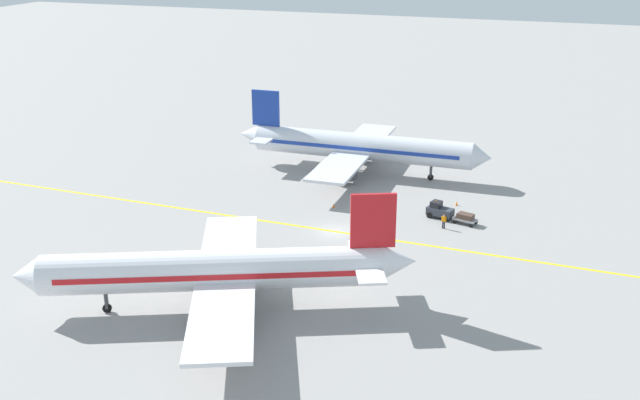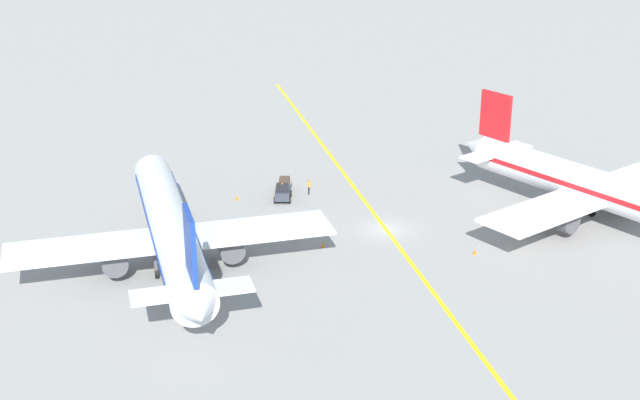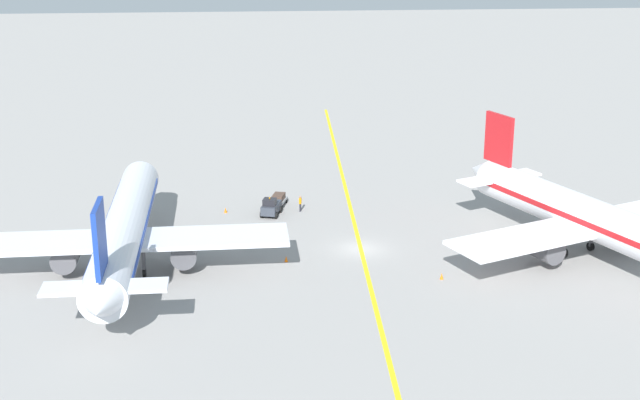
{
  "view_description": "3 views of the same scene",
  "coord_description": "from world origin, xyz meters",
  "px_view_note": "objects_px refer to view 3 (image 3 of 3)",
  "views": [
    {
      "loc": [
        -73.43,
        -23.67,
        32.62
      ],
      "look_at": [
        2.34,
        2.64,
        2.63
      ],
      "focal_mm": 42.0,
      "sensor_mm": 36.0,
      "label": 1
    },
    {
      "loc": [
        26.58,
        75.2,
        34.02
      ],
      "look_at": [
        5.55,
        -4.09,
        2.08
      ],
      "focal_mm": 50.0,
      "sensor_mm": 36.0,
      "label": 2
    },
    {
      "loc": [
        10.28,
        76.28,
        30.07
      ],
      "look_at": [
        3.76,
        -0.38,
        4.76
      ],
      "focal_mm": 50.0,
      "sensor_mm": 36.0,
      "label": 3
    }
  ],
  "objects_px": {
    "traffic_cone_near_nose": "(286,259)",
    "baggage_cart_trailing": "(279,199)",
    "airplane_at_gate": "(593,220)",
    "ground_crew_worker": "(300,203)",
    "traffic_cone_by_wingtip": "(226,210)",
    "traffic_cone_mid_apron": "(442,276)",
    "baggage_tug_dark": "(271,207)",
    "airplane_adjacent_stand": "(125,231)"
  },
  "relations": [
    {
      "from": "traffic_cone_by_wingtip",
      "to": "traffic_cone_mid_apron",
      "type": "bearing_deg",
      "value": 134.37
    },
    {
      "from": "baggage_cart_trailing",
      "to": "traffic_cone_near_nose",
      "type": "distance_m",
      "value": 15.89
    },
    {
      "from": "airplane_at_gate",
      "to": "baggage_cart_trailing",
      "type": "bearing_deg",
      "value": -32.81
    },
    {
      "from": "baggage_tug_dark",
      "to": "ground_crew_worker",
      "type": "bearing_deg",
      "value": -160.87
    },
    {
      "from": "ground_crew_worker",
      "to": "traffic_cone_by_wingtip",
      "type": "xyz_separation_m",
      "value": [
        7.76,
        -0.21,
        -0.63
      ]
    },
    {
      "from": "baggage_cart_trailing",
      "to": "traffic_cone_near_nose",
      "type": "bearing_deg",
      "value": 90.12
    },
    {
      "from": "baggage_tug_dark",
      "to": "traffic_cone_by_wingtip",
      "type": "relative_size",
      "value": 5.99
    },
    {
      "from": "baggage_tug_dark",
      "to": "traffic_cone_by_wingtip",
      "type": "bearing_deg",
      "value": -15.29
    },
    {
      "from": "baggage_tug_dark",
      "to": "traffic_cone_mid_apron",
      "type": "distance_m",
      "value": 22.57
    },
    {
      "from": "baggage_cart_trailing",
      "to": "traffic_cone_mid_apron",
      "type": "height_order",
      "value": "baggage_cart_trailing"
    },
    {
      "from": "traffic_cone_by_wingtip",
      "to": "baggage_cart_trailing",
      "type": "bearing_deg",
      "value": -161.25
    },
    {
      "from": "airplane_adjacent_stand",
      "to": "ground_crew_worker",
      "type": "distance_m",
      "value": 21.95
    },
    {
      "from": "airplane_adjacent_stand",
      "to": "ground_crew_worker",
      "type": "xyz_separation_m",
      "value": [
        -16.02,
        -14.74,
        -2.8
      ]
    },
    {
      "from": "traffic_cone_by_wingtip",
      "to": "ground_crew_worker",
      "type": "bearing_deg",
      "value": 178.48
    },
    {
      "from": "traffic_cone_near_nose",
      "to": "traffic_cone_mid_apron",
      "type": "height_order",
      "value": "same"
    },
    {
      "from": "baggage_cart_trailing",
      "to": "baggage_tug_dark",
      "type": "bearing_deg",
      "value": 74.02
    },
    {
      "from": "traffic_cone_mid_apron",
      "to": "traffic_cone_by_wingtip",
      "type": "distance_m",
      "value": 26.61
    },
    {
      "from": "traffic_cone_by_wingtip",
      "to": "baggage_tug_dark",
      "type": "bearing_deg",
      "value": 164.71
    },
    {
      "from": "airplane_adjacent_stand",
      "to": "traffic_cone_near_nose",
      "type": "bearing_deg",
      "value": -176.04
    },
    {
      "from": "traffic_cone_near_nose",
      "to": "traffic_cone_by_wingtip",
      "type": "bearing_deg",
      "value": -68.14
    },
    {
      "from": "airplane_at_gate",
      "to": "traffic_cone_near_nose",
      "type": "xyz_separation_m",
      "value": [
        27.23,
        -1.7,
        -3.43
      ]
    },
    {
      "from": "airplane_at_gate",
      "to": "traffic_cone_by_wingtip",
      "type": "height_order",
      "value": "airplane_at_gate"
    },
    {
      "from": "airplane_adjacent_stand",
      "to": "ground_crew_worker",
      "type": "relative_size",
      "value": 21.1
    },
    {
      "from": "airplane_at_gate",
      "to": "airplane_adjacent_stand",
      "type": "xyz_separation_m",
      "value": [
        41.1,
        -0.74,
        0.0
      ]
    },
    {
      "from": "traffic_cone_near_nose",
      "to": "traffic_cone_by_wingtip",
      "type": "xyz_separation_m",
      "value": [
        5.61,
        -13.99,
        0.0
      ]
    },
    {
      "from": "airplane_at_gate",
      "to": "baggage_tug_dark",
      "type": "relative_size",
      "value": 10.26
    },
    {
      "from": "ground_crew_worker",
      "to": "traffic_cone_mid_apron",
      "type": "height_order",
      "value": "ground_crew_worker"
    },
    {
      "from": "ground_crew_worker",
      "to": "baggage_cart_trailing",
      "type": "bearing_deg",
      "value": -43.95
    },
    {
      "from": "airplane_at_gate",
      "to": "airplane_adjacent_stand",
      "type": "height_order",
      "value": "same"
    },
    {
      "from": "airplane_adjacent_stand",
      "to": "ground_crew_worker",
      "type": "height_order",
      "value": "airplane_adjacent_stand"
    },
    {
      "from": "traffic_cone_mid_apron",
      "to": "traffic_cone_by_wingtip",
      "type": "xyz_separation_m",
      "value": [
        18.61,
        -19.02,
        0.0
      ]
    },
    {
      "from": "airplane_at_gate",
      "to": "baggage_cart_trailing",
      "type": "distance_m",
      "value": 32.57
    },
    {
      "from": "traffic_cone_mid_apron",
      "to": "airplane_at_gate",
      "type": "bearing_deg",
      "value": -166.81
    },
    {
      "from": "airplane_at_gate",
      "to": "traffic_cone_near_nose",
      "type": "distance_m",
      "value": 27.5
    },
    {
      "from": "airplane_at_gate",
      "to": "airplane_adjacent_stand",
      "type": "distance_m",
      "value": 41.11
    },
    {
      "from": "traffic_cone_near_nose",
      "to": "baggage_cart_trailing",
      "type": "bearing_deg",
      "value": -89.88
    },
    {
      "from": "airplane_at_gate",
      "to": "airplane_adjacent_stand",
      "type": "relative_size",
      "value": 0.95
    },
    {
      "from": "airplane_adjacent_stand",
      "to": "baggage_tug_dark",
      "type": "xyz_separation_m",
      "value": [
        -12.93,
        -13.67,
        -2.81
      ]
    },
    {
      "from": "ground_crew_worker",
      "to": "traffic_cone_by_wingtip",
      "type": "relative_size",
      "value": 3.05
    },
    {
      "from": "airplane_at_gate",
      "to": "traffic_cone_mid_apron",
      "type": "distance_m",
      "value": 15.02
    },
    {
      "from": "traffic_cone_near_nose",
      "to": "traffic_cone_by_wingtip",
      "type": "distance_m",
      "value": 15.07
    },
    {
      "from": "baggage_cart_trailing",
      "to": "airplane_at_gate",
      "type": "bearing_deg",
      "value": 147.19
    }
  ]
}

